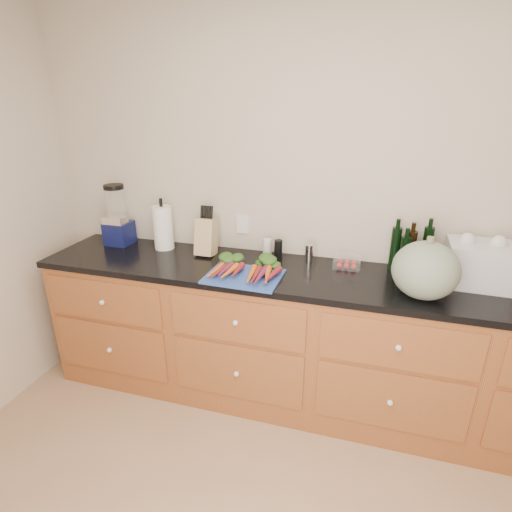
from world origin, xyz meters
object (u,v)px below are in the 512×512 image
(cutting_board, at_px, (244,276))
(carrots, at_px, (246,269))
(blender_appliance, at_px, (117,219))
(paper_towel, at_px, (163,228))
(squash, at_px, (425,270))
(tomato_box, at_px, (347,261))
(knife_block, at_px, (206,237))

(cutting_board, xyz_separation_m, carrots, (0.00, 0.05, 0.03))
(blender_appliance, height_order, paper_towel, blender_appliance)
(carrots, distance_m, blender_appliance, 1.10)
(carrots, relative_size, paper_towel, 1.38)
(cutting_board, height_order, squash, squash)
(squash, relative_size, blender_appliance, 0.79)
(squash, bearing_deg, tomato_box, 143.85)
(carrots, height_order, tomato_box, tomato_box)
(blender_appliance, xyz_separation_m, tomato_box, (1.63, 0.01, -0.15))
(squash, height_order, knife_block, squash)
(cutting_board, xyz_separation_m, tomato_box, (0.58, 0.33, 0.03))
(blender_appliance, bearing_deg, carrots, -14.40)
(knife_block, distance_m, tomato_box, 0.94)
(blender_appliance, height_order, tomato_box, blender_appliance)
(cutting_board, bearing_deg, carrots, 90.00)
(carrots, bearing_deg, blender_appliance, 165.60)
(squash, xyz_separation_m, tomato_box, (-0.41, 0.30, -0.12))
(paper_towel, relative_size, tomato_box, 1.84)
(paper_towel, xyz_separation_m, tomato_box, (1.27, 0.01, -0.11))
(blender_appliance, distance_m, tomato_box, 1.64)
(carrots, bearing_deg, paper_towel, 158.52)
(knife_block, bearing_deg, tomato_box, 1.83)
(squash, relative_size, knife_block, 1.39)
(carrots, xyz_separation_m, knife_block, (-0.36, 0.25, 0.09))
(squash, height_order, paper_towel, squash)
(carrots, height_order, paper_towel, paper_towel)
(cutting_board, distance_m, carrots, 0.06)
(carrots, height_order, squash, squash)
(knife_block, bearing_deg, blender_appliance, 178.54)
(knife_block, bearing_deg, cutting_board, -39.81)
(blender_appliance, relative_size, knife_block, 1.75)
(cutting_board, relative_size, squash, 1.28)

